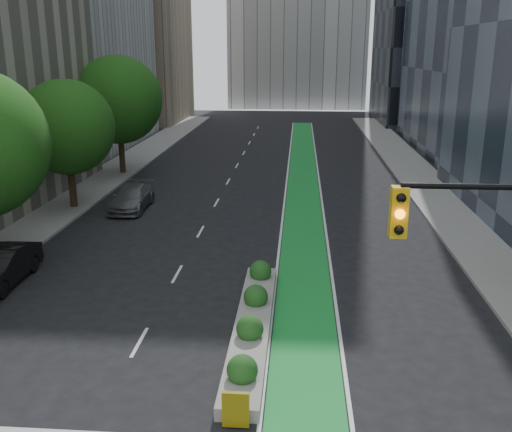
# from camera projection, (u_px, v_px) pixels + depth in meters

# --- Properties ---
(sidewalk_left) EXTENTS (3.60, 90.00, 0.15)m
(sidewalk_left) POSITION_uv_depth(u_px,v_px,m) (80.00, 195.00, 37.82)
(sidewalk_left) COLOR gray
(sidewalk_left) RESTS_ON ground
(sidewalk_right) EXTENTS (3.60, 90.00, 0.15)m
(sidewalk_right) POSITION_uv_depth(u_px,v_px,m) (442.00, 202.00, 36.09)
(sidewalk_right) COLOR gray
(sidewalk_right) RESTS_ON ground
(bike_lane_paint) EXTENTS (2.20, 70.00, 0.01)m
(bike_lane_paint) POSITION_uv_depth(u_px,v_px,m) (303.00, 183.00, 41.54)
(bike_lane_paint) COLOR green
(bike_lane_paint) RESTS_ON ground
(building_tan_far) EXTENTS (14.00, 16.00, 26.00)m
(building_tan_far) POSITION_uv_depth(u_px,v_px,m) (127.00, 20.00, 73.99)
(building_tan_far) COLOR tan
(building_tan_far) RESTS_ON ground
(building_dark_end) EXTENTS (14.00, 18.00, 28.00)m
(building_dark_end) POSITION_uv_depth(u_px,v_px,m) (438.00, 11.00, 72.70)
(building_dark_end) COLOR black
(building_dark_end) RESTS_ON ground
(tree_midfar) EXTENTS (5.60, 5.60, 7.76)m
(tree_midfar) POSITION_uv_depth(u_px,v_px,m) (67.00, 127.00, 33.52)
(tree_midfar) COLOR black
(tree_midfar) RESTS_ON ground
(tree_far) EXTENTS (6.60, 6.60, 9.00)m
(tree_far) POSITION_uv_depth(u_px,v_px,m) (118.00, 100.00, 42.87)
(tree_far) COLOR black
(tree_far) RESTS_ON ground
(median_planter) EXTENTS (1.20, 10.26, 1.10)m
(median_planter) POSITION_uv_depth(u_px,v_px,m) (253.00, 322.00, 19.60)
(median_planter) COLOR gray
(median_planter) RESTS_ON ground
(parked_car_left_mid) EXTENTS (1.71, 4.73, 1.55)m
(parked_car_left_mid) POSITION_uv_depth(u_px,v_px,m) (0.00, 267.00, 23.41)
(parked_car_left_mid) COLOR black
(parked_car_left_mid) RESTS_ON ground
(parked_car_left_far) EXTENTS (2.04, 4.87, 1.40)m
(parked_car_left_far) POSITION_uv_depth(u_px,v_px,m) (132.00, 198.00, 34.61)
(parked_car_left_far) COLOR #585A5D
(parked_car_left_far) RESTS_ON ground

